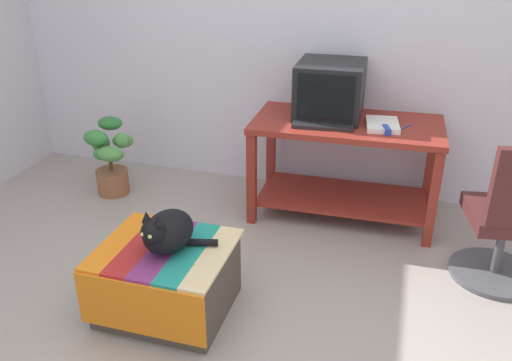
{
  "coord_description": "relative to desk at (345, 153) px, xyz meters",
  "views": [
    {
      "loc": [
        0.74,
        -1.8,
        1.86
      ],
      "look_at": [
        -0.05,
        0.85,
        0.55
      ],
      "focal_mm": 36.75,
      "sensor_mm": 36.0,
      "label": 1
    }
  ],
  "objects": [
    {
      "name": "book",
      "position": [
        0.23,
        -0.04,
        0.24
      ],
      "size": [
        0.24,
        0.31,
        0.03
      ],
      "primitive_type": "cube",
      "rotation": [
        0.0,
        0.0,
        0.14
      ],
      "color": "white",
      "rests_on": "desk"
    },
    {
      "name": "ottoman_with_blanket",
      "position": [
        -0.74,
        -1.34,
        -0.28
      ],
      "size": [
        0.68,
        0.61,
        0.39
      ],
      "color": "#4C4238",
      "rests_on": "ground_plane"
    },
    {
      "name": "back_wall",
      "position": [
        -0.38,
        0.45,
        0.82
      ],
      "size": [
        8.0,
        0.1,
        2.6
      ],
      "primitive_type": "cube",
      "color": "silver",
      "rests_on": "ground_plane"
    },
    {
      "name": "cat",
      "position": [
        -0.71,
        -1.35,
        0.02
      ],
      "size": [
        0.37,
        0.35,
        0.27
      ],
      "rotation": [
        0.0,
        0.0,
        -0.19
      ],
      "color": "black",
      "rests_on": "ottoman_with_blanket"
    },
    {
      "name": "pen",
      "position": [
        0.38,
        -0.0,
        0.23
      ],
      "size": [
        0.07,
        0.13,
        0.01
      ],
      "primitive_type": "cylinder",
      "rotation": [
        0.0,
        1.57,
        1.13
      ],
      "color": "#2351B2",
      "rests_on": "desk"
    },
    {
      "name": "ground_plane",
      "position": [
        -0.38,
        -1.6,
        -0.48
      ],
      "size": [
        14.0,
        14.0,
        0.0
      ],
      "primitive_type": "plane",
      "color": "#9E9389"
    },
    {
      "name": "office_chair",
      "position": [
        1.0,
        -0.56,
        -0.09
      ],
      "size": [
        0.52,
        0.52,
        0.89
      ],
      "rotation": [
        0.0,
        0.0,
        3.32
      ],
      "color": "#4C4C51",
      "rests_on": "ground_plane"
    },
    {
      "name": "stapler",
      "position": [
        0.26,
        -0.15,
        0.25
      ],
      "size": [
        0.07,
        0.12,
        0.04
      ],
      "primitive_type": "cube",
      "rotation": [
        0.0,
        0.0,
        0.3
      ],
      "color": "#2342B7",
      "rests_on": "desk"
    },
    {
      "name": "keyboard",
      "position": [
        -0.14,
        -0.15,
        0.24
      ],
      "size": [
        0.41,
        0.19,
        0.02
      ],
      "primitive_type": "cube",
      "rotation": [
        0.0,
        0.0,
        0.1
      ],
      "color": "black",
      "rests_on": "desk"
    },
    {
      "name": "tv_monitor",
      "position": [
        -0.15,
        0.1,
        0.41
      ],
      "size": [
        0.46,
        0.5,
        0.37
      ],
      "rotation": [
        0.0,
        0.0,
        0.03
      ],
      "color": "black",
      "rests_on": "desk"
    },
    {
      "name": "potted_plant",
      "position": [
        -1.77,
        -0.17,
        -0.18
      ],
      "size": [
        0.35,
        0.39,
        0.58
      ],
      "color": "brown",
      "rests_on": "ground_plane"
    },
    {
      "name": "desk",
      "position": [
        0.0,
        0.0,
        0.0
      ],
      "size": [
        1.29,
        0.69,
        0.71
      ],
      "rotation": [
        0.0,
        0.0,
        0.03
      ],
      "color": "maroon",
      "rests_on": "ground_plane"
    }
  ]
}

